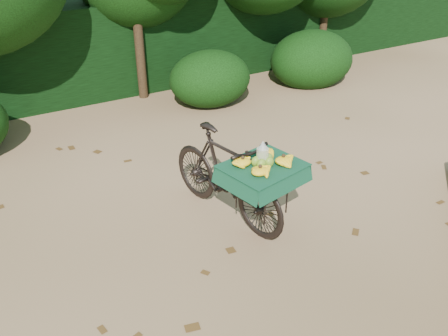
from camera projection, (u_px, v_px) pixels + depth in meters
ground at (278, 246)px, 5.43m from camera, size 80.00×80.00×0.00m
vendor_bicycle at (227, 175)px, 5.68m from camera, size 1.04×2.00×1.16m
hedge_backdrop at (99, 45)px, 9.73m from camera, size 26.00×1.80×1.80m
bush_clumps at (162, 90)px, 8.67m from camera, size 8.80×1.70×0.90m
leaf_litter at (247, 218)px, 5.92m from camera, size 7.00×7.30×0.01m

